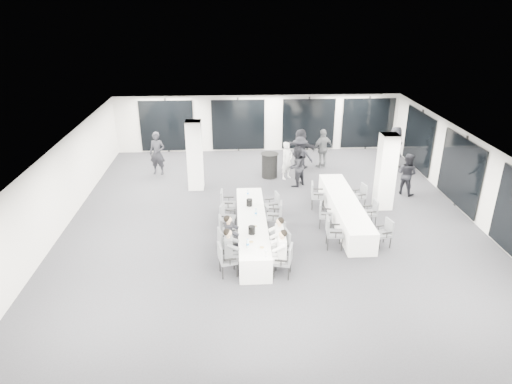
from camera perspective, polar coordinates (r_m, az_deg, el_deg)
room at (r=16.41m, az=4.76°, el=2.41°), size 14.04×16.04×2.84m
column_left at (r=18.29m, az=-7.66°, el=4.55°), size 0.60×0.60×2.80m
column_right at (r=17.06m, az=15.93°, el=2.45°), size 0.60×0.60×2.80m
banquet_table_main at (r=14.59m, az=-0.51°, el=-4.67°), size 0.90×5.00×0.75m
banquet_table_side at (r=16.14m, az=11.00°, el=-2.24°), size 0.90×5.00×0.75m
cocktail_table at (r=19.59m, az=1.70°, el=3.37°), size 0.76×0.76×1.06m
chair_main_left_near at (r=12.78m, az=-3.88°, el=-8.18°), size 0.58×0.61×0.97m
chair_main_left_second at (r=13.46m, az=-3.86°, el=-6.33°), size 0.62×0.64×1.00m
chair_main_left_mid at (r=14.18m, az=-3.84°, el=-4.68°), size 0.58×0.62×1.01m
chair_main_left_fourth at (r=15.15m, az=-3.77°, el=-2.95°), size 0.57×0.59×0.93m
chair_main_left_far at (r=15.98m, az=-3.78°, el=-1.30°), size 0.53×0.59×1.01m
chair_main_right_near at (r=12.73m, az=3.71°, el=-8.31°), size 0.60×0.62×0.97m
chair_main_right_second at (r=13.40m, az=3.34°, el=-6.52°), size 0.59×0.62×0.99m
chair_main_right_mid at (r=14.25m, az=2.88°, el=-4.90°), size 0.53×0.55×0.86m
chair_main_right_fourth at (r=15.10m, az=2.56°, el=-2.83°), size 0.58×0.62×1.00m
chair_main_right_far at (r=15.99m, az=2.21°, el=-1.46°), size 0.54×0.58×0.92m
chair_side_left_near at (r=14.26m, az=9.47°, el=-4.80°), size 0.56×0.61×1.01m
chair_side_left_mid at (r=15.49m, az=8.47°, el=-2.67°), size 0.53×0.56×0.88m
chair_side_left_far at (r=16.81m, az=7.48°, el=-0.22°), size 0.57×0.61×0.99m
chair_side_right_near at (r=14.72m, az=15.82°, el=-4.75°), size 0.55×0.57×0.90m
chair_side_right_mid at (r=15.97m, az=14.24°, el=-2.29°), size 0.46×0.52×0.89m
chair_side_right_far at (r=17.21m, az=12.92°, el=-0.26°), size 0.54×0.57×0.89m
seated_guest_a at (r=12.66m, az=-3.16°, el=-7.12°), size 0.50×0.38×1.44m
seated_guest_b at (r=13.36m, az=-3.17°, el=-5.37°), size 0.50×0.38×1.44m
seated_guest_c at (r=12.60m, az=2.98°, el=-7.29°), size 0.50×0.38×1.44m
seated_guest_d at (r=13.24m, az=2.65°, el=-5.64°), size 0.50×0.38×1.44m
standing_guest_a at (r=19.35m, az=3.90°, el=4.24°), size 0.86×0.84×1.83m
standing_guest_b at (r=18.58m, az=5.06°, el=3.51°), size 1.05×1.03×1.90m
standing_guest_c at (r=19.85m, az=5.53°, el=4.84°), size 1.33×0.83×1.93m
standing_guest_d at (r=20.82m, az=8.37°, el=5.72°), size 1.36×1.12×2.02m
standing_guest_e at (r=21.59m, az=16.97°, el=5.71°), size 0.76×1.10×2.12m
standing_guest_f at (r=20.69m, az=5.60°, el=5.77°), size 2.00×1.50×2.04m
standing_guest_g at (r=20.23m, az=-12.26°, el=5.07°), size 0.89×0.77×2.13m
standing_guest_h at (r=18.70m, az=18.36°, el=2.47°), size 1.03×1.04×1.88m
ice_bucket_near at (r=13.48m, az=-0.54°, el=-4.78°), size 0.21×0.21×0.24m
ice_bucket_far at (r=15.24m, az=-0.84°, el=-1.33°), size 0.21×0.21×0.23m
water_bottle_a at (r=12.79m, az=-1.04°, el=-6.43°), size 0.08×0.08×0.25m
water_bottle_b at (r=14.56m, az=-0.01°, el=-2.55°), size 0.07×0.07×0.23m
water_bottle_c at (r=16.03m, az=-1.03°, el=-0.09°), size 0.06×0.06×0.20m
plate_a at (r=13.09m, az=-0.59°, el=-6.25°), size 0.21×0.21×0.03m
plate_b at (r=12.82m, az=0.73°, el=-6.94°), size 0.21×0.21×0.03m
plate_c at (r=13.93m, az=-0.14°, el=-4.30°), size 0.19×0.19×0.03m
wine_glass at (r=12.34m, az=1.25°, el=-7.43°), size 0.08×0.08×0.22m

